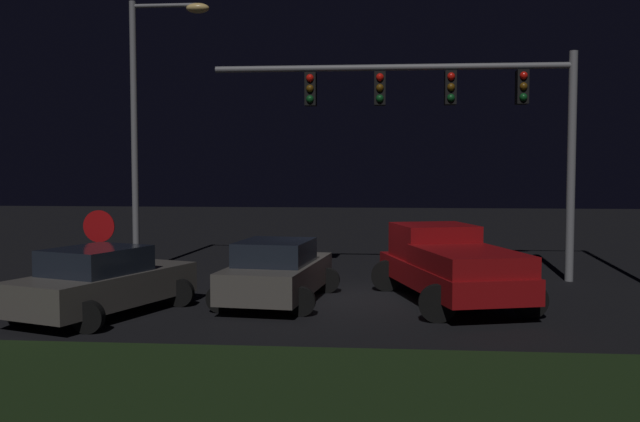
# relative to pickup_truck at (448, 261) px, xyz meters

# --- Properties ---
(ground_plane) EXTENTS (80.00, 80.00, 0.00)m
(ground_plane) POSITION_rel_pickup_truck_xyz_m (-2.69, 0.50, -1.00)
(ground_plane) COLOR black
(grass_median) EXTENTS (20.72, 5.06, 0.10)m
(grass_median) POSITION_rel_pickup_truck_xyz_m (-2.69, -7.53, -0.95)
(grass_median) COLOR black
(grass_median) RESTS_ON ground_plane
(pickup_truck) EXTENTS (3.84, 5.74, 1.80)m
(pickup_truck) POSITION_rel_pickup_truck_xyz_m (0.00, 0.00, 0.00)
(pickup_truck) COLOR maroon
(pickup_truck) RESTS_ON ground_plane
(car_sedan) EXTENTS (2.81, 4.58, 1.51)m
(car_sedan) POSITION_rel_pickup_truck_xyz_m (-4.09, -0.40, -0.26)
(car_sedan) COLOR #514C47
(car_sedan) RESTS_ON ground_plane
(car_sedan_far) EXTENTS (3.39, 4.75, 1.51)m
(car_sedan_far) POSITION_rel_pickup_truck_xyz_m (-7.66, -2.27, -0.26)
(car_sedan_far) COLOR #514C47
(car_sedan_far) RESTS_ON ground_plane
(traffic_signal_gantry) EXTENTS (10.32, 0.56, 6.50)m
(traffic_signal_gantry) POSITION_rel_pickup_truck_xyz_m (0.35, 3.50, 4.03)
(traffic_signal_gantry) COLOR slate
(traffic_signal_gantry) RESTS_ON ground_plane
(street_lamp_left) EXTENTS (2.47, 0.44, 8.27)m
(street_lamp_left) POSITION_rel_pickup_truck_xyz_m (-8.70, 4.13, 4.19)
(street_lamp_left) COLOR slate
(street_lamp_left) RESTS_ON ground_plane
(street_lamp_right) EXTENTS (2.89, 0.44, 8.83)m
(street_lamp_right) POSITION_rel_pickup_truck_xyz_m (5.14, 2.80, 4.53)
(street_lamp_right) COLOR slate
(street_lamp_right) RESTS_ON ground_plane
(stop_sign) EXTENTS (0.76, 0.08, 2.23)m
(stop_sign) POSITION_rel_pickup_truck_xyz_m (-8.25, -0.97, 0.56)
(stop_sign) COLOR slate
(stop_sign) RESTS_ON ground_plane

